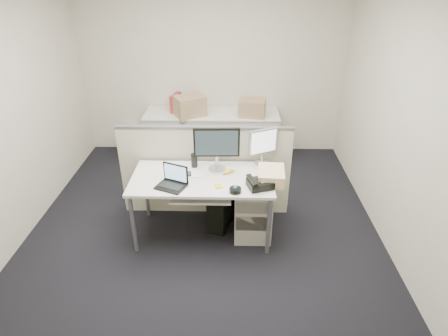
{
  "coord_description": "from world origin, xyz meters",
  "views": [
    {
      "loc": [
        0.31,
        -3.41,
        2.72
      ],
      "look_at": [
        0.23,
        0.15,
        0.77
      ],
      "focal_mm": 30.0,
      "sensor_mm": 36.0,
      "label": 1
    }
  ],
  "objects_px": {
    "laptop": "(170,178)",
    "desk_phone": "(260,184)",
    "desk": "(202,183)",
    "monitor_main": "(217,149)"
  },
  "relations": [
    {
      "from": "laptop",
      "to": "desk_phone",
      "type": "xyz_separation_m",
      "value": [
        0.9,
        0.02,
        -0.07
      ]
    },
    {
      "from": "desk",
      "to": "desk_phone",
      "type": "height_order",
      "value": "desk_phone"
    },
    {
      "from": "desk_phone",
      "to": "laptop",
      "type": "bearing_deg",
      "value": 163.59
    },
    {
      "from": "monitor_main",
      "to": "desk_phone",
      "type": "height_order",
      "value": "monitor_main"
    },
    {
      "from": "laptop",
      "to": "desk_phone",
      "type": "relative_size",
      "value": 1.17
    },
    {
      "from": "monitor_main",
      "to": "laptop",
      "type": "relative_size",
      "value": 1.72
    },
    {
      "from": "desk",
      "to": "monitor_main",
      "type": "xyz_separation_m",
      "value": [
        0.15,
        0.18,
        0.31
      ]
    },
    {
      "from": "laptop",
      "to": "desk_phone",
      "type": "bearing_deg",
      "value": 24.43
    },
    {
      "from": "monitor_main",
      "to": "desk_phone",
      "type": "xyz_separation_m",
      "value": [
        0.45,
        -0.36,
        -0.21
      ]
    },
    {
      "from": "desk_phone",
      "to": "monitor_main",
      "type": "bearing_deg",
      "value": 123.45
    }
  ]
}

